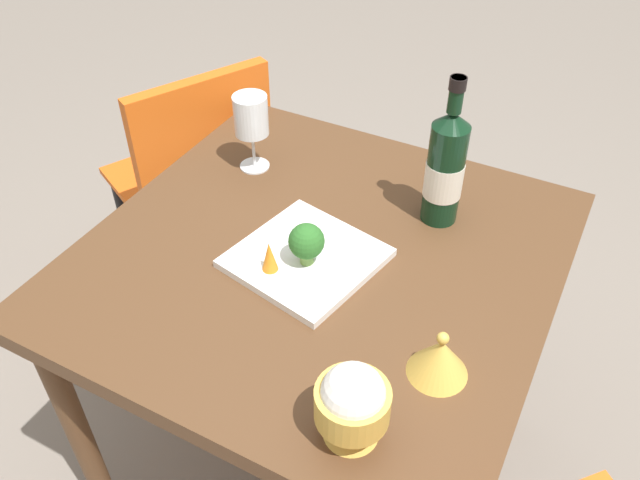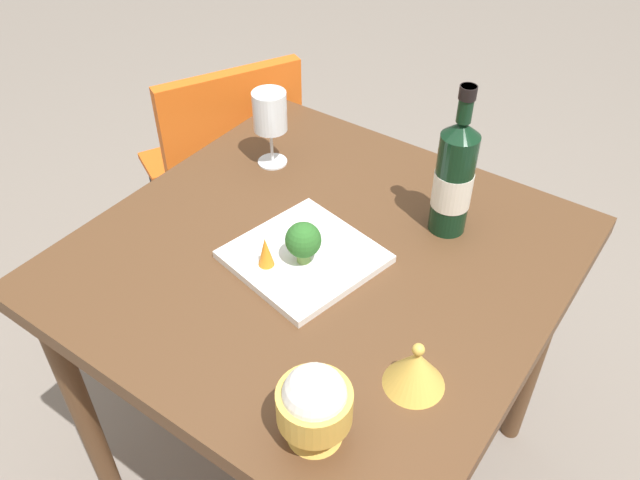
% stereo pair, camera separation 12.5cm
% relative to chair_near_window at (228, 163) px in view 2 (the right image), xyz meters
% --- Properties ---
extents(ground_plane, '(8.00, 8.00, 0.00)m').
position_rel_chair_near_window_xyz_m(ground_plane, '(-0.38, -0.60, -0.53)').
color(ground_plane, gray).
extents(dining_table, '(0.89, 0.89, 0.76)m').
position_rel_chair_near_window_xyz_m(dining_table, '(-0.38, -0.60, 0.14)').
color(dining_table, brown).
rests_on(dining_table, ground_plane).
extents(chair_near_window, '(0.54, 0.54, 0.85)m').
position_rel_chair_near_window_xyz_m(chair_near_window, '(0.00, 0.00, 0.00)').
color(chair_near_window, orange).
rests_on(chair_near_window, ground_plane).
extents(wine_bottle, '(0.08, 0.08, 0.32)m').
position_rel_chair_near_window_xyz_m(wine_bottle, '(-0.16, -0.77, 0.35)').
color(wine_bottle, black).
rests_on(wine_bottle, dining_table).
extents(wine_glass, '(0.08, 0.08, 0.18)m').
position_rel_chair_near_window_xyz_m(wine_glass, '(-0.18, -0.33, 0.36)').
color(wine_glass, white).
rests_on(wine_glass, dining_table).
extents(rice_bowl, '(0.11, 0.11, 0.14)m').
position_rel_chair_near_window_xyz_m(rice_bowl, '(-0.71, -0.83, 0.30)').
color(rice_bowl, gold).
rests_on(rice_bowl, dining_table).
extents(rice_bowl_lid, '(0.10, 0.10, 0.09)m').
position_rel_chair_near_window_xyz_m(rice_bowl_lid, '(-0.55, -0.90, 0.27)').
color(rice_bowl_lid, gold).
rests_on(rice_bowl_lid, dining_table).
extents(serving_plate, '(0.30, 0.30, 0.02)m').
position_rel_chair_near_window_xyz_m(serving_plate, '(-0.41, -0.59, 0.24)').
color(serving_plate, white).
rests_on(serving_plate, dining_table).
extents(broccoli_floret, '(0.07, 0.07, 0.09)m').
position_rel_chair_near_window_xyz_m(broccoli_floret, '(-0.43, -0.60, 0.30)').
color(broccoli_floret, '#729E4C').
rests_on(broccoli_floret, serving_plate).
extents(carrot_garnish_left, '(0.03, 0.03, 0.06)m').
position_rel_chair_near_window_xyz_m(carrot_garnish_left, '(-0.48, -0.55, 0.28)').
color(carrot_garnish_left, orange).
rests_on(carrot_garnish_left, serving_plate).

